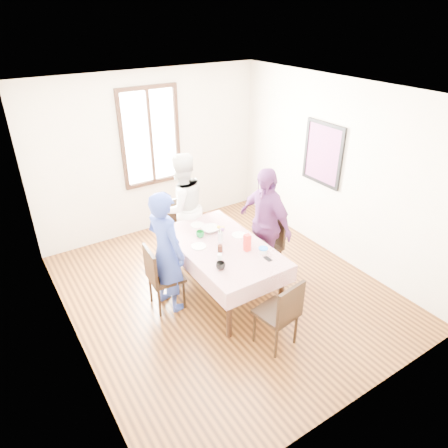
{
  "coord_description": "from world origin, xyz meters",
  "views": [
    {
      "loc": [
        -2.5,
        -3.85,
        3.55
      ],
      "look_at": [
        -0.05,
        -0.06,
        1.1
      ],
      "focal_mm": 32.49,
      "sensor_mm": 36.0,
      "label": 1
    }
  ],
  "objects_px": {
    "chair_far": "(182,229)",
    "person_left": "(165,252)",
    "dining_table": "(222,269)",
    "chair_left": "(166,277)",
    "person_right": "(264,224)",
    "chair_near": "(276,312)",
    "person_far": "(182,207)",
    "chair_right": "(264,247)"
  },
  "relations": [
    {
      "from": "chair_left",
      "to": "chair_far",
      "type": "xyz_separation_m",
      "value": [
        0.76,
        1.0,
        0.0
      ]
    },
    {
      "from": "chair_left",
      "to": "person_far",
      "type": "bearing_deg",
      "value": 146.37
    },
    {
      "from": "chair_far",
      "to": "person_left",
      "type": "xyz_separation_m",
      "value": [
        -0.74,
        -1.0,
        0.37
      ]
    },
    {
      "from": "dining_table",
      "to": "chair_near",
      "type": "distance_m",
      "value": 1.16
    },
    {
      "from": "chair_left",
      "to": "chair_right",
      "type": "bearing_deg",
      "value": 90.42
    },
    {
      "from": "chair_near",
      "to": "person_left",
      "type": "relative_size",
      "value": 0.55
    },
    {
      "from": "chair_left",
      "to": "person_left",
      "type": "relative_size",
      "value": 0.55
    },
    {
      "from": "chair_left",
      "to": "person_right",
      "type": "bearing_deg",
      "value": 90.37
    },
    {
      "from": "dining_table",
      "to": "chair_far",
      "type": "relative_size",
      "value": 1.84
    },
    {
      "from": "person_left",
      "to": "chair_near",
      "type": "bearing_deg",
      "value": -164.34
    },
    {
      "from": "chair_left",
      "to": "person_right",
      "type": "xyz_separation_m",
      "value": [
        1.5,
        -0.1,
        0.38
      ]
    },
    {
      "from": "dining_table",
      "to": "person_left",
      "type": "bearing_deg",
      "value": 168.02
    },
    {
      "from": "chair_near",
      "to": "person_left",
      "type": "bearing_deg",
      "value": 110.49
    },
    {
      "from": "person_left",
      "to": "dining_table",
      "type": "bearing_deg",
      "value": -115.8
    },
    {
      "from": "chair_far",
      "to": "chair_near",
      "type": "relative_size",
      "value": 1.0
    },
    {
      "from": "chair_near",
      "to": "chair_right",
      "type": "bearing_deg",
      "value": 48.73
    },
    {
      "from": "person_left",
      "to": "person_far",
      "type": "xyz_separation_m",
      "value": [
        0.74,
        0.97,
        0.03
      ]
    },
    {
      "from": "dining_table",
      "to": "chair_right",
      "type": "height_order",
      "value": "chair_right"
    },
    {
      "from": "dining_table",
      "to": "person_far",
      "type": "height_order",
      "value": "person_far"
    },
    {
      "from": "chair_far",
      "to": "person_left",
      "type": "height_order",
      "value": "person_left"
    },
    {
      "from": "chair_left",
      "to": "dining_table",
      "type": "bearing_deg",
      "value": 82.69
    },
    {
      "from": "chair_far",
      "to": "person_right",
      "type": "height_order",
      "value": "person_right"
    },
    {
      "from": "dining_table",
      "to": "chair_far",
      "type": "distance_m",
      "value": 1.16
    },
    {
      "from": "chair_left",
      "to": "person_left",
      "type": "xyz_separation_m",
      "value": [
        0.02,
        0.0,
        0.37
      ]
    },
    {
      "from": "chair_far",
      "to": "chair_near",
      "type": "xyz_separation_m",
      "value": [
        0.0,
        -2.31,
        0.0
      ]
    },
    {
      "from": "chair_right",
      "to": "person_right",
      "type": "height_order",
      "value": "person_right"
    },
    {
      "from": "person_far",
      "to": "chair_right",
      "type": "bearing_deg",
      "value": 122.12
    },
    {
      "from": "chair_far",
      "to": "person_far",
      "type": "height_order",
      "value": "person_far"
    },
    {
      "from": "dining_table",
      "to": "chair_left",
      "type": "relative_size",
      "value": 1.84
    },
    {
      "from": "dining_table",
      "to": "person_far",
      "type": "bearing_deg",
      "value": 90.0
    },
    {
      "from": "chair_right",
      "to": "person_right",
      "type": "bearing_deg",
      "value": 88.24
    },
    {
      "from": "chair_right",
      "to": "chair_near",
      "type": "relative_size",
      "value": 1.0
    },
    {
      "from": "chair_near",
      "to": "chair_far",
      "type": "bearing_deg",
      "value": 81.0
    },
    {
      "from": "person_left",
      "to": "person_far",
      "type": "height_order",
      "value": "person_far"
    },
    {
      "from": "person_left",
      "to": "person_right",
      "type": "xyz_separation_m",
      "value": [
        1.48,
        -0.1,
        0.01
      ]
    },
    {
      "from": "chair_right",
      "to": "chair_far",
      "type": "bearing_deg",
      "value": 32.91
    },
    {
      "from": "person_right",
      "to": "chair_near",
      "type": "bearing_deg",
      "value": -36.71
    },
    {
      "from": "chair_near",
      "to": "dining_table",
      "type": "bearing_deg",
      "value": 81.0
    },
    {
      "from": "person_far",
      "to": "dining_table",
      "type": "bearing_deg",
      "value": 86.93
    },
    {
      "from": "chair_right",
      "to": "chair_near",
      "type": "distance_m",
      "value": 1.43
    },
    {
      "from": "dining_table",
      "to": "chair_right",
      "type": "xyz_separation_m",
      "value": [
        0.76,
        0.05,
        0.08
      ]
    },
    {
      "from": "dining_table",
      "to": "chair_left",
      "type": "distance_m",
      "value": 0.78
    }
  ]
}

